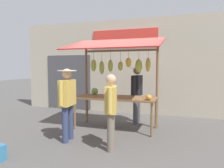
{
  "coord_description": "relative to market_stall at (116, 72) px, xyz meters",
  "views": [
    {
      "loc": [
        -1.78,
        5.5,
        1.69
      ],
      "look_at": [
        0.0,
        0.3,
        1.25
      ],
      "focal_mm": 34.48,
      "sensor_mm": 36.0,
      "label": 1
    }
  ],
  "objects": [
    {
      "name": "vendor_with_sunhat",
      "position": [
        -0.42,
        -0.7,
        -0.53
      ],
      "size": [
        0.44,
        0.72,
        1.7
      ],
      "rotation": [
        0.0,
        0.0,
        1.52
      ],
      "color": "#4C4C51",
      "rests_on": "ground"
    },
    {
      "name": "shopper_in_striped_shirt",
      "position": [
        -0.37,
        1.49,
        -0.67
      ],
      "size": [
        0.33,
        0.65,
        1.54
      ],
      "rotation": [
        0.0,
        0.0,
        -1.31
      ],
      "color": "#726656",
      "rests_on": "ground"
    },
    {
      "name": "ground_plane",
      "position": [
        0.0,
        0.05,
        -1.55
      ],
      "size": [
        40.0,
        40.0,
        0.0
      ],
      "primitive_type": "plane",
      "color": "#514F4C"
    },
    {
      "name": "street_backdrop",
      "position": [
        0.06,
        -2.15,
        0.15
      ],
      "size": [
        9.0,
        0.3,
        3.4
      ],
      "color": "#B2A893",
      "rests_on": "ground"
    },
    {
      "name": "shopper_in_grey_tee",
      "position": [
        0.73,
        1.33,
        -0.57
      ],
      "size": [
        0.43,
        0.7,
        1.65
      ],
      "rotation": [
        0.0,
        0.0,
        -1.48
      ],
      "color": "navy",
      "rests_on": "ground"
    },
    {
      "name": "market_stall",
      "position": [
        0.0,
        0.0,
        0.0
      ],
      "size": [
        2.5,
        1.46,
        2.5
      ],
      "color": "brown",
      "rests_on": "ground"
    }
  ]
}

